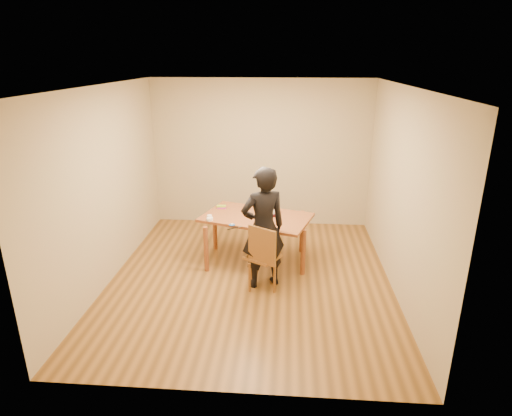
# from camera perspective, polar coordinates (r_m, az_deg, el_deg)

# --- Properties ---
(room_shell) EXTENTS (4.00, 4.50, 2.70)m
(room_shell) POSITION_cam_1_polar(r_m,az_deg,el_deg) (6.10, -0.54, 3.41)
(room_shell) COLOR brown
(room_shell) RESTS_ON ground
(dining_table) EXTENTS (1.80, 1.38, 0.04)m
(dining_table) POSITION_cam_1_polar(r_m,az_deg,el_deg) (6.52, 0.03, -1.26)
(dining_table) COLOR brown
(dining_table) RESTS_ON floor
(dining_chair) EXTENTS (0.55, 0.55, 0.04)m
(dining_chair) POSITION_cam_1_polar(r_m,az_deg,el_deg) (5.91, 0.92, -6.51)
(dining_chair) COLOR brown
(dining_chair) RESTS_ON floor
(cake_plate) EXTENTS (0.32, 0.32, 0.02)m
(cake_plate) POSITION_cam_1_polar(r_m,az_deg,el_deg) (6.61, 1.85, -0.66)
(cake_plate) COLOR #AB0B2B
(cake_plate) RESTS_ON dining_table
(cake) EXTENTS (0.23, 0.23, 0.07)m
(cake) POSITION_cam_1_polar(r_m,az_deg,el_deg) (6.60, 1.85, -0.26)
(cake) COLOR white
(cake) RESTS_ON cake_plate
(frosting_dome) EXTENTS (0.22, 0.22, 0.03)m
(frosting_dome) POSITION_cam_1_polar(r_m,az_deg,el_deg) (6.58, 1.86, 0.14)
(frosting_dome) COLOR white
(frosting_dome) RESTS_ON cake
(frosting_tub) EXTENTS (0.09, 0.09, 0.08)m
(frosting_tub) POSITION_cam_1_polar(r_m,az_deg,el_deg) (6.23, 0.24, -1.68)
(frosting_tub) COLOR white
(frosting_tub) RESTS_ON dining_table
(frosting_lid) EXTENTS (0.09, 0.09, 0.01)m
(frosting_lid) POSITION_cam_1_polar(r_m,az_deg,el_deg) (6.18, -3.23, -2.26)
(frosting_lid) COLOR #174A9B
(frosting_lid) RESTS_ON dining_table
(frosting_dollop) EXTENTS (0.04, 0.04, 0.02)m
(frosting_dollop) POSITION_cam_1_polar(r_m,az_deg,el_deg) (6.17, -3.23, -2.15)
(frosting_dollop) COLOR white
(frosting_dollop) RESTS_ON frosting_lid
(ramekin_green) EXTENTS (0.08, 0.08, 0.04)m
(ramekin_green) POSITION_cam_1_polar(r_m,az_deg,el_deg) (6.37, -6.28, -1.54)
(ramekin_green) COLOR white
(ramekin_green) RESTS_ON dining_table
(ramekin_yellow) EXTENTS (0.07, 0.07, 0.04)m
(ramekin_yellow) POSITION_cam_1_polar(r_m,az_deg,el_deg) (6.50, -6.22, -1.10)
(ramekin_yellow) COLOR white
(ramekin_yellow) RESTS_ON dining_table
(ramekin_multi) EXTENTS (0.09, 0.09, 0.04)m
(ramekin_multi) POSITION_cam_1_polar(r_m,az_deg,el_deg) (6.38, -6.16, -1.45)
(ramekin_multi) COLOR white
(ramekin_multi) RESTS_ON dining_table
(candy_box_pink) EXTENTS (0.14, 0.08, 0.02)m
(candy_box_pink) POSITION_cam_1_polar(r_m,az_deg,el_deg) (6.87, -4.60, 0.06)
(candy_box_pink) COLOR #E134A4
(candy_box_pink) RESTS_ON dining_table
(candy_box_green) EXTENTS (0.15, 0.08, 0.02)m
(candy_box_green) POSITION_cam_1_polar(r_m,az_deg,el_deg) (6.87, -4.64, 0.25)
(candy_box_green) COLOR green
(candy_box_green) RESTS_ON candy_box_pink
(spatula) EXTENTS (0.14, 0.11, 0.01)m
(spatula) POSITION_cam_1_polar(r_m,az_deg,el_deg) (6.05, -3.13, -2.73)
(spatula) COLOR black
(spatula) RESTS_ON dining_table
(person) EXTENTS (0.74, 0.63, 1.71)m
(person) POSITION_cam_1_polar(r_m,az_deg,el_deg) (5.78, 0.97, -2.69)
(person) COLOR black
(person) RESTS_ON floor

